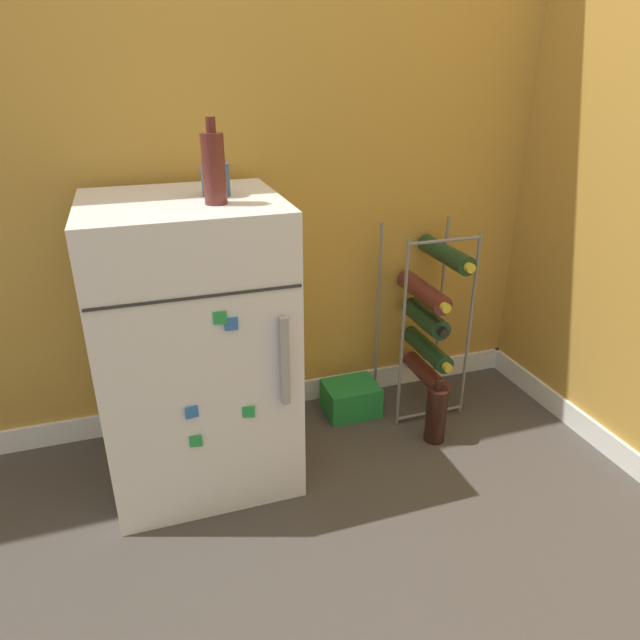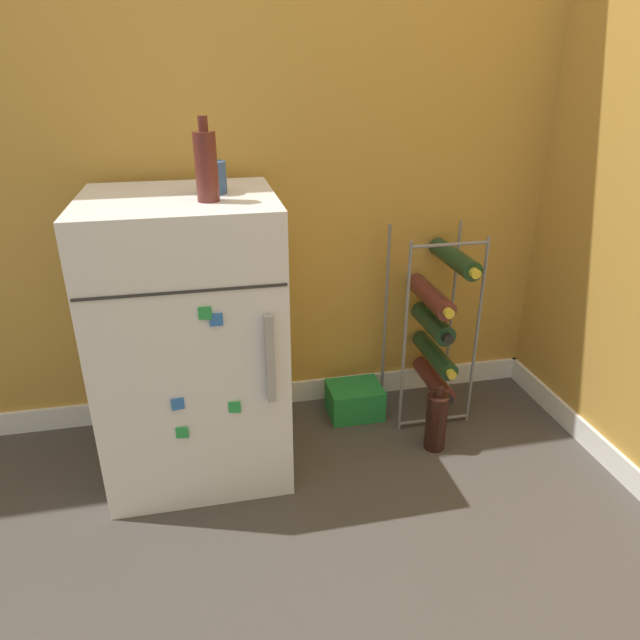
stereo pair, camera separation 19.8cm
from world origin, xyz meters
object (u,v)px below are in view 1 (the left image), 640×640
fridge_top_cup (216,180)px  loose_bottle_floor (436,414)px  mini_fridge (195,346)px  soda_box (351,398)px  fridge_top_bottle (214,168)px  wine_rack (429,317)px

fridge_top_cup → loose_bottle_floor: size_ratio=0.36×
mini_fridge → fridge_top_cup: bearing=9.2°
soda_box → loose_bottle_floor: size_ratio=0.81×
fridge_top_bottle → mini_fridge: bearing=134.9°
soda_box → loose_bottle_floor: bearing=-50.4°
fridge_top_cup → wine_rack: bearing=7.8°
mini_fridge → fridge_top_bottle: size_ratio=4.11×
soda_box → fridge_top_bottle: fridge_top_bottle is taller
fridge_top_bottle → loose_bottle_floor: bearing=-2.2°
mini_fridge → soda_box: bearing=14.5°
fridge_top_bottle → loose_bottle_floor: (0.74, -0.03, -0.91)m
mini_fridge → fridge_top_cup: size_ratio=10.08×
mini_fridge → fridge_top_bottle: bearing=-45.1°
wine_rack → loose_bottle_floor: 0.38m
mini_fridge → loose_bottle_floor: mini_fridge is taller
loose_bottle_floor → fridge_top_bottle: bearing=177.8°
mini_fridge → fridge_top_cup: 0.52m
fridge_top_cup → fridge_top_bottle: fridge_top_bottle is taller
mini_fridge → fridge_top_bottle: 0.58m
wine_rack → fridge_top_cup: size_ratio=8.06×
wine_rack → fridge_top_bottle: 1.06m
wine_rack → soda_box: 0.45m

